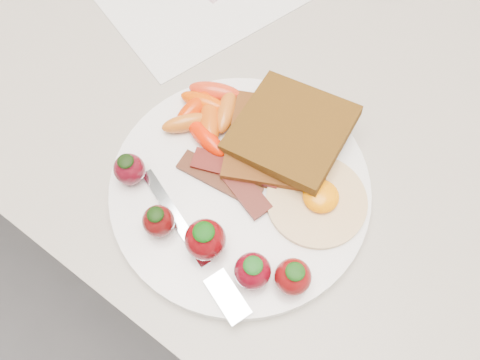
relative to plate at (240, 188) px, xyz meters
The scene contains 9 objects.
counter 0.48m from the plate, 85.99° to the left, with size 2.00×0.60×0.90m, color gray.
plate is the anchor object (origin of this frame).
toast_lower 0.06m from the plate, 84.52° to the left, with size 0.11×0.11×0.01m, color #38240A.
toast_upper 0.08m from the plate, 80.97° to the left, with size 0.11×0.11×0.01m, color black.
fried_egg 0.08m from the plate, 22.38° to the left, with size 0.12×0.12×0.02m.
bacon_strips 0.02m from the plate, behind, with size 0.11×0.06×0.01m.
baby_carrots 0.09m from the plate, 150.37° to the left, with size 0.09×0.10×0.02m.
strawberries 0.08m from the plate, 77.11° to the right, with size 0.23×0.06×0.05m.
fork 0.08m from the plate, 83.14° to the right, with size 0.17×0.08×0.00m.
Camera 1 is at (0.11, 1.41, 1.36)m, focal length 35.00 mm.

